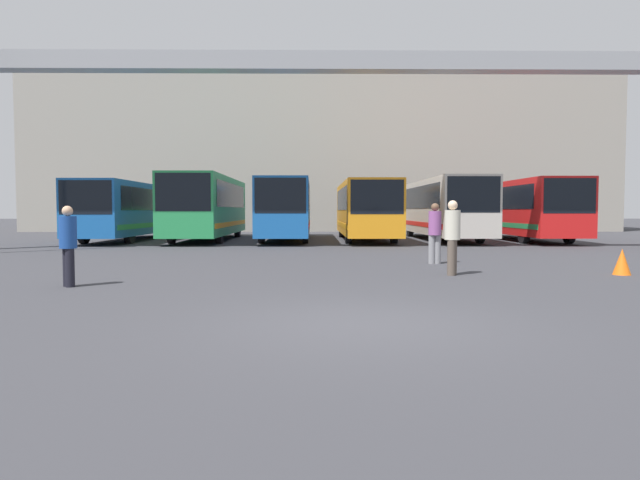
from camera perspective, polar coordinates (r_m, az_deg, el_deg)
ground_plane at (r=7.99m, az=4.26°, el=-8.41°), size 200.00×200.00×0.00m
building_backdrop at (r=48.06m, az=0.11°, el=8.94°), size 44.59×12.00×13.12m
overhead_gantry at (r=22.94m, az=1.05°, el=15.22°), size 30.06×0.80×7.67m
bus_slot_0 at (r=31.58m, az=-18.68°, el=3.07°), size 2.49×11.13×2.97m
bus_slot_1 at (r=30.73m, az=-11.17°, el=3.51°), size 2.62×11.48×3.28m
bus_slot_2 at (r=30.36m, az=-3.36°, el=3.35°), size 2.43×11.70×3.08m
bus_slot_3 at (r=30.27m, az=4.54°, el=3.27°), size 2.53×11.32×3.00m
bus_slot_4 at (r=31.43m, az=12.05°, el=3.35°), size 2.53×12.36×3.15m
bus_slot_5 at (r=31.88m, az=19.69°, el=3.16°), size 2.51×10.81×3.07m
pedestrian_near_right at (r=17.11m, az=11.41°, el=0.82°), size 0.37×0.37×1.79m
pedestrian_mid_right at (r=12.82m, az=-23.88°, el=-0.36°), size 0.35×0.35×1.67m
pedestrian_far_center at (r=14.19m, az=13.10°, el=0.43°), size 0.38×0.38×1.82m
traffic_cone at (r=15.77m, az=27.96°, el=-1.94°), size 0.42×0.42×0.64m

